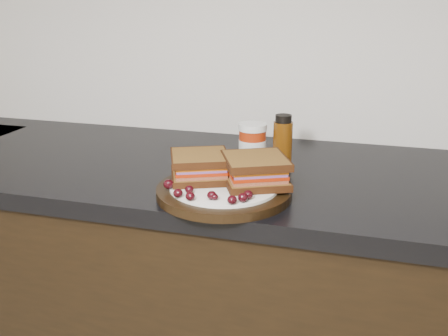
# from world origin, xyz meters

# --- Properties ---
(base_cabinets) EXTENTS (3.96, 0.58, 0.86)m
(base_cabinets) POSITION_xyz_m (0.00, 1.70, 0.43)
(base_cabinets) COLOR black
(base_cabinets) RESTS_ON ground_plane
(countertop) EXTENTS (3.98, 0.60, 0.04)m
(countertop) POSITION_xyz_m (0.00, 1.70, 0.88)
(countertop) COLOR black
(countertop) RESTS_ON base_cabinets
(plate) EXTENTS (0.28, 0.28, 0.02)m
(plate) POSITION_xyz_m (-0.03, 1.52, 0.91)
(plate) COLOR black
(plate) RESTS_ON countertop
(sandwich_left) EXTENTS (0.16, 0.16, 0.05)m
(sandwich_left) POSITION_xyz_m (-0.09, 1.54, 0.95)
(sandwich_left) COLOR brown
(sandwich_left) RESTS_ON plate
(sandwich_right) EXTENTS (0.17, 0.17, 0.06)m
(sandwich_right) POSITION_xyz_m (0.03, 1.54, 0.95)
(sandwich_right) COLOR brown
(sandwich_right) RESTS_ON plate
(grape_0) EXTENTS (0.02, 0.02, 0.02)m
(grape_0) POSITION_xyz_m (-0.13, 1.46, 0.93)
(grape_0) COLOR black
(grape_0) RESTS_ON plate
(grape_1) EXTENTS (0.02, 0.02, 0.02)m
(grape_1) POSITION_xyz_m (-0.08, 1.45, 0.93)
(grape_1) COLOR black
(grape_1) RESTS_ON plate
(grape_2) EXTENTS (0.02, 0.02, 0.02)m
(grape_2) POSITION_xyz_m (-0.10, 1.42, 0.93)
(grape_2) COLOR black
(grape_2) RESTS_ON plate
(grape_3) EXTENTS (0.02, 0.02, 0.02)m
(grape_3) POSITION_xyz_m (-0.07, 1.42, 0.93)
(grape_3) COLOR black
(grape_3) RESTS_ON plate
(grape_4) EXTENTS (0.02, 0.02, 0.02)m
(grape_4) POSITION_xyz_m (-0.03, 1.43, 0.93)
(grape_4) COLOR black
(grape_4) RESTS_ON plate
(grape_5) EXTENTS (0.01, 0.01, 0.01)m
(grape_5) POSITION_xyz_m (-0.03, 1.43, 0.93)
(grape_5) COLOR black
(grape_5) RESTS_ON plate
(grape_6) EXTENTS (0.02, 0.02, 0.02)m
(grape_6) POSITION_xyz_m (0.01, 1.42, 0.93)
(grape_6) COLOR black
(grape_6) RESTS_ON plate
(grape_7) EXTENTS (0.02, 0.02, 0.02)m
(grape_7) POSITION_xyz_m (0.03, 1.44, 0.93)
(grape_7) COLOR black
(grape_7) RESTS_ON plate
(grape_8) EXTENTS (0.02, 0.02, 0.02)m
(grape_8) POSITION_xyz_m (0.03, 1.45, 0.93)
(grape_8) COLOR black
(grape_8) RESTS_ON plate
(grape_9) EXTENTS (0.02, 0.02, 0.02)m
(grape_9) POSITION_xyz_m (0.02, 1.48, 0.93)
(grape_9) COLOR black
(grape_9) RESTS_ON plate
(grape_10) EXTENTS (0.02, 0.02, 0.02)m
(grape_10) POSITION_xyz_m (0.06, 1.50, 0.93)
(grape_10) COLOR black
(grape_10) RESTS_ON plate
(grape_11) EXTENTS (0.02, 0.02, 0.02)m
(grape_11) POSITION_xyz_m (0.04, 1.52, 0.93)
(grape_11) COLOR black
(grape_11) RESTS_ON plate
(grape_12) EXTENTS (0.02, 0.02, 0.02)m
(grape_12) POSITION_xyz_m (0.04, 1.54, 0.93)
(grape_12) COLOR black
(grape_12) RESTS_ON plate
(grape_13) EXTENTS (0.02, 0.02, 0.01)m
(grape_13) POSITION_xyz_m (0.03, 1.58, 0.93)
(grape_13) COLOR black
(grape_13) RESTS_ON plate
(grape_14) EXTENTS (0.02, 0.02, 0.02)m
(grape_14) POSITION_xyz_m (-0.10, 1.57, 0.93)
(grape_14) COLOR black
(grape_14) RESTS_ON plate
(grape_15) EXTENTS (0.02, 0.02, 0.02)m
(grape_15) POSITION_xyz_m (-0.08, 1.53, 0.93)
(grape_15) COLOR black
(grape_15) RESTS_ON plate
(grape_16) EXTENTS (0.02, 0.02, 0.02)m
(grape_16) POSITION_xyz_m (-0.13, 1.52, 0.93)
(grape_16) COLOR black
(grape_16) RESTS_ON plate
(grape_17) EXTENTS (0.02, 0.02, 0.02)m
(grape_17) POSITION_xyz_m (-0.12, 1.50, 0.93)
(grape_17) COLOR black
(grape_17) RESTS_ON plate
(grape_18) EXTENTS (0.02, 0.02, 0.02)m
(grape_18) POSITION_xyz_m (-0.09, 1.55, 0.93)
(grape_18) COLOR black
(grape_18) RESTS_ON plate
(grape_19) EXTENTS (0.02, 0.02, 0.02)m
(grape_19) POSITION_xyz_m (-0.10, 1.55, 0.93)
(grape_19) COLOR black
(grape_19) RESTS_ON plate
(grape_20) EXTENTS (0.02, 0.02, 0.02)m
(grape_20) POSITION_xyz_m (-0.10, 1.51, 0.93)
(grape_20) COLOR black
(grape_20) RESTS_ON plate
(condiment_jar) EXTENTS (0.09, 0.09, 0.10)m
(condiment_jar) POSITION_xyz_m (-0.02, 1.73, 0.95)
(condiment_jar) COLOR #95260A
(condiment_jar) RESTS_ON countertop
(oil_bottle) EXTENTS (0.05, 0.05, 0.13)m
(oil_bottle) POSITION_xyz_m (0.05, 1.73, 0.96)
(oil_bottle) COLOR #4D2807
(oil_bottle) RESTS_ON countertop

